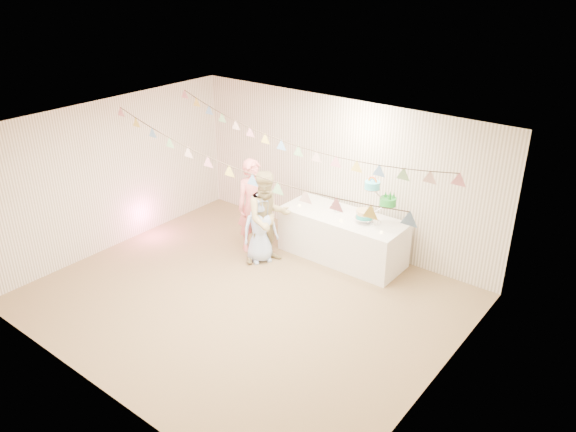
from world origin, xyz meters
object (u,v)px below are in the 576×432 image
Objects in this scene: cake_stand at (375,205)px; person_adult_b at (268,218)px; table at (342,237)px; person_child at (260,228)px; person_adult_a at (254,206)px.

cake_stand is 1.75m from person_adult_b.
person_child is at bearing -138.56° from table.
person_child is (0.34, -0.25, -0.22)m from person_adult_a.
person_adult_a is 0.48m from person_child.
cake_stand is 0.46× the size of person_adult_b.
person_child is at bearing 149.04° from person_adult_b.
person_child is at bearing -97.29° from person_adult_a.
person_adult_a is at bearing 99.76° from person_adult_b.
person_adult_b reaches higher than table.
cake_stand is at bearing -41.11° from person_adult_a.
cake_stand reaches higher than person_child.
person_adult_b reaches higher than cake_stand.
table is at bearing -17.60° from person_child.
person_adult_b is at bearing -137.06° from table.
person_adult_b is (0.46, -0.19, -0.03)m from person_adult_a.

